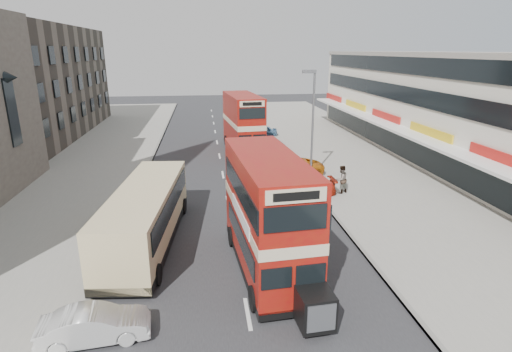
{
  "coord_description": "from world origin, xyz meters",
  "views": [
    {
      "loc": [
        -1.38,
        -11.03,
        9.46
      ],
      "look_at": [
        0.86,
        6.19,
        4.09
      ],
      "focal_mm": 28.68,
      "sensor_mm": 36.0,
      "label": 1
    }
  ],
  "objects_px": {
    "coach": "(146,214)",
    "car_left_front": "(95,325)",
    "car_right_c": "(261,132)",
    "pedestrian_near": "(341,179)",
    "street_lamp": "(312,117)",
    "bus_second": "(243,123)",
    "bus_main": "(268,214)",
    "cyclist": "(271,159)",
    "car_right_b": "(292,168)",
    "car_right_a": "(304,188)"
  },
  "relations": [
    {
      "from": "pedestrian_near",
      "to": "coach",
      "type": "bearing_deg",
      "value": -2.26
    },
    {
      "from": "car_right_c",
      "to": "pedestrian_near",
      "type": "relative_size",
      "value": 1.88
    },
    {
      "from": "car_right_a",
      "to": "car_right_b",
      "type": "distance_m",
      "value": 4.73
    },
    {
      "from": "car_left_front",
      "to": "car_right_a",
      "type": "height_order",
      "value": "car_right_a"
    },
    {
      "from": "cyclist",
      "to": "car_right_b",
      "type": "bearing_deg",
      "value": -65.49
    },
    {
      "from": "bus_second",
      "to": "pedestrian_near",
      "type": "bearing_deg",
      "value": 105.47
    },
    {
      "from": "street_lamp",
      "to": "car_right_a",
      "type": "height_order",
      "value": "street_lamp"
    },
    {
      "from": "car_right_a",
      "to": "pedestrian_near",
      "type": "bearing_deg",
      "value": 89.06
    },
    {
      "from": "street_lamp",
      "to": "bus_second",
      "type": "distance_m",
      "value": 10.91
    },
    {
      "from": "cyclist",
      "to": "pedestrian_near",
      "type": "bearing_deg",
      "value": -63.13
    },
    {
      "from": "coach",
      "to": "car_right_c",
      "type": "xyz_separation_m",
      "value": [
        9.44,
        25.66,
        -1.0
      ]
    },
    {
      "from": "car_right_b",
      "to": "car_right_c",
      "type": "xyz_separation_m",
      "value": [
        -0.29,
        15.17,
        -0.06
      ]
    },
    {
      "from": "coach",
      "to": "cyclist",
      "type": "bearing_deg",
      "value": 62.6
    },
    {
      "from": "street_lamp",
      "to": "bus_second",
      "type": "bearing_deg",
      "value": 112.4
    },
    {
      "from": "car_right_a",
      "to": "coach",
      "type": "bearing_deg",
      "value": -59.42
    },
    {
      "from": "car_left_front",
      "to": "bus_second",
      "type": "bearing_deg",
      "value": -22.55
    },
    {
      "from": "street_lamp",
      "to": "car_right_c",
      "type": "distance_m",
      "value": 16.76
    },
    {
      "from": "bus_second",
      "to": "pedestrian_near",
      "type": "relative_size",
      "value": 4.95
    },
    {
      "from": "car_right_a",
      "to": "car_right_c",
      "type": "distance_m",
      "value": 19.89
    },
    {
      "from": "bus_main",
      "to": "coach",
      "type": "height_order",
      "value": "bus_main"
    },
    {
      "from": "bus_second",
      "to": "car_left_front",
      "type": "distance_m",
      "value": 27.86
    },
    {
      "from": "car_left_front",
      "to": "pedestrian_near",
      "type": "height_order",
      "value": "pedestrian_near"
    },
    {
      "from": "bus_main",
      "to": "pedestrian_near",
      "type": "bearing_deg",
      "value": -130.09
    },
    {
      "from": "car_right_b",
      "to": "pedestrian_near",
      "type": "height_order",
      "value": "pedestrian_near"
    },
    {
      "from": "bus_main",
      "to": "car_right_b",
      "type": "height_order",
      "value": "bus_main"
    },
    {
      "from": "pedestrian_near",
      "to": "street_lamp",
      "type": "bearing_deg",
      "value": -99.91
    },
    {
      "from": "pedestrian_near",
      "to": "cyclist",
      "type": "bearing_deg",
      "value": -92.12
    },
    {
      "from": "bus_second",
      "to": "car_right_b",
      "type": "xyz_separation_m",
      "value": [
        2.88,
        -8.91,
        -2.08
      ]
    },
    {
      "from": "car_right_a",
      "to": "cyclist",
      "type": "height_order",
      "value": "cyclist"
    },
    {
      "from": "bus_second",
      "to": "car_right_a",
      "type": "relative_size",
      "value": 2.24
    },
    {
      "from": "bus_second",
      "to": "cyclist",
      "type": "bearing_deg",
      "value": 99.92
    },
    {
      "from": "coach",
      "to": "pedestrian_near",
      "type": "relative_size",
      "value": 5.45
    },
    {
      "from": "bus_main",
      "to": "pedestrian_near",
      "type": "relative_size",
      "value": 4.78
    },
    {
      "from": "coach",
      "to": "bus_main",
      "type": "bearing_deg",
      "value": -24.69
    },
    {
      "from": "bus_main",
      "to": "cyclist",
      "type": "height_order",
      "value": "bus_main"
    },
    {
      "from": "cyclist",
      "to": "coach",
      "type": "bearing_deg",
      "value": -121.71
    },
    {
      "from": "cyclist",
      "to": "car_right_c",
      "type": "bearing_deg",
      "value": 87.42
    },
    {
      "from": "car_right_b",
      "to": "cyclist",
      "type": "height_order",
      "value": "cyclist"
    },
    {
      "from": "bus_main",
      "to": "car_right_b",
      "type": "bearing_deg",
      "value": -110.99
    },
    {
      "from": "pedestrian_near",
      "to": "cyclist",
      "type": "height_order",
      "value": "pedestrian_near"
    },
    {
      "from": "cyclist",
      "to": "bus_second",
      "type": "bearing_deg",
      "value": 106.96
    },
    {
      "from": "car_right_b",
      "to": "street_lamp",
      "type": "bearing_deg",
      "value": 46.01
    },
    {
      "from": "coach",
      "to": "car_right_b",
      "type": "bearing_deg",
      "value": 52.84
    },
    {
      "from": "coach",
      "to": "car_right_b",
      "type": "distance_m",
      "value": 14.33
    },
    {
      "from": "pedestrian_near",
      "to": "bus_main",
      "type": "bearing_deg",
      "value": 26.84
    },
    {
      "from": "coach",
      "to": "car_left_front",
      "type": "height_order",
      "value": "coach"
    },
    {
      "from": "bus_second",
      "to": "car_right_a",
      "type": "height_order",
      "value": "bus_second"
    },
    {
      "from": "car_right_b",
      "to": "car_left_front",
      "type": "bearing_deg",
      "value": -34.99
    },
    {
      "from": "street_lamp",
      "to": "coach",
      "type": "relative_size",
      "value": 0.77
    },
    {
      "from": "car_right_b",
      "to": "bus_main",
      "type": "bearing_deg",
      "value": -20.64
    }
  ]
}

